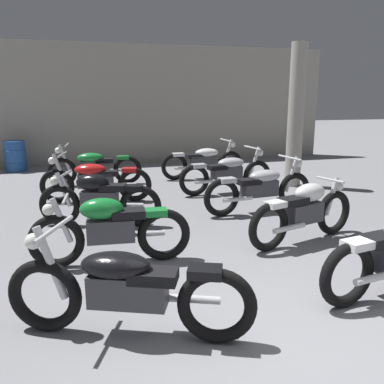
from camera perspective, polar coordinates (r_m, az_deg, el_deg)
The scene contains 13 objects.
ground_plane at distance 3.57m, azimuth 16.67°, elevation -21.83°, with size 60.00×60.00×0.00m, color gray.
back_wall at distance 12.92m, azimuth -8.24°, elevation 12.17°, with size 12.73×0.24×3.60m, color #9E998E.
support_pillar at distance 9.54m, azimuth 14.50°, elevation 10.34°, with size 0.36×0.36×3.20m, color #9E998E.
motorcycle_left_row_0 at distance 3.53m, azimuth -9.25°, elevation -13.28°, with size 2.05×1.01×0.97m.
motorcycle_left_row_1 at distance 5.03m, azimuth -11.54°, elevation -5.09°, with size 1.97×0.48×0.88m.
motorcycle_left_row_2 at distance 6.55m, azimuth -13.05°, elevation -0.85°, with size 1.91×0.73×0.88m.
motorcycle_left_row_3 at distance 8.09m, azimuth -13.57°, elevation 1.73°, with size 2.15×0.70×0.97m.
motorcycle_left_row_4 at distance 9.71m, azimuth -13.66°, elevation 3.61°, with size 2.17×0.68×0.97m.
motorcycle_right_row_1 at distance 5.89m, azimuth 15.64°, elevation -2.60°, with size 1.92×0.73×0.88m.
motorcycle_right_row_2 at distance 7.28m, azimuth 9.65°, elevation 0.65°, with size 2.17×0.68×0.97m.
motorcycle_right_row_3 at distance 8.66m, azimuth 5.02°, elevation 2.79°, with size 2.17×0.68×0.97m.
motorcycle_right_row_4 at distance 10.23m, azimuth 1.64°, elevation 4.46°, with size 2.17×0.68×0.97m.
oil_drum at distance 12.26m, azimuth -23.79°, elevation 4.68°, with size 0.59×0.59×0.85m.
Camera 1 is at (-1.66, -2.43, 2.02)m, focal length 37.61 mm.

